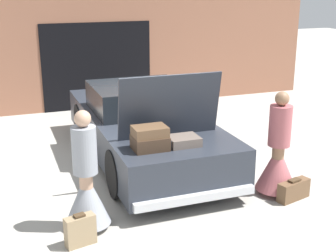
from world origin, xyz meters
TOP-DOWN VIEW (x-y plane):
  - ground_plane at (0.00, 0.00)m, footprint 40.00×40.00m
  - garage_wall_back at (0.00, 3.94)m, footprint 12.00×0.14m
  - car at (-0.00, 0.01)m, footprint 1.95×4.89m
  - person_left at (-1.48, -2.24)m, footprint 0.61×0.61m
  - person_right at (1.48, -2.17)m, footprint 0.64×0.64m
  - suitcase_beside_left_person at (-1.65, -2.63)m, footprint 0.41×0.23m
  - suitcase_beside_right_person at (1.61, -2.46)m, footprint 0.59×0.31m

SIDE VIEW (x-z plane):
  - ground_plane at x=0.00m, z-range 0.00..0.00m
  - suitcase_beside_right_person at x=1.61m, z-range -0.01..0.32m
  - suitcase_beside_left_person at x=-1.65m, z-range -0.01..0.41m
  - person_right at x=1.48m, z-range -0.24..1.39m
  - person_left at x=-1.48m, z-range -0.24..1.40m
  - car at x=0.00m, z-range -0.31..1.54m
  - garage_wall_back at x=0.00m, z-range -0.01..2.79m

